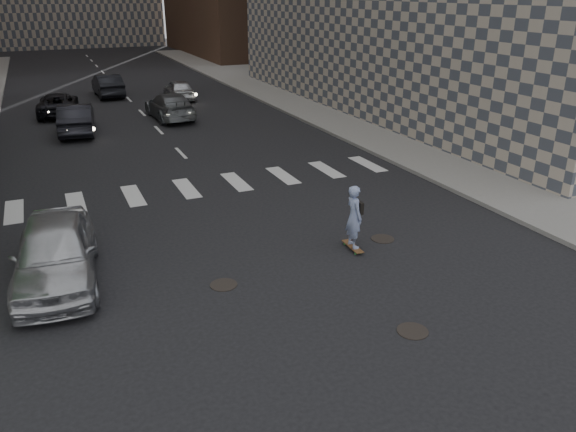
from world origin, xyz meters
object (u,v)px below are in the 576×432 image
(skateboarder, at_px, (354,217))
(traffic_car_c, at_px, (58,104))
(traffic_car_d, at_px, (179,89))
(traffic_car_e, at_px, (108,85))
(traffic_car_a, at_px, (76,119))
(traffic_car_b, at_px, (170,106))
(silver_sedan, at_px, (55,252))

(skateboarder, height_order, traffic_car_c, skateboarder)
(traffic_car_d, height_order, traffic_car_e, traffic_car_e)
(traffic_car_d, bearing_deg, traffic_car_a, 48.02)
(traffic_car_b, distance_m, traffic_car_d, 6.21)
(traffic_car_a, bearing_deg, traffic_car_d, -127.61)
(traffic_car_a, height_order, traffic_car_e, traffic_car_a)
(traffic_car_a, distance_m, traffic_car_b, 5.53)
(silver_sedan, bearing_deg, skateboarder, -4.25)
(traffic_car_a, bearing_deg, silver_sedan, 90.06)
(traffic_car_d, relative_size, traffic_car_e, 0.86)
(silver_sedan, height_order, traffic_car_a, silver_sedan)
(traffic_car_c, height_order, traffic_car_e, traffic_car_e)
(silver_sedan, relative_size, traffic_car_d, 1.22)
(traffic_car_b, distance_m, traffic_car_c, 6.99)
(silver_sedan, height_order, traffic_car_c, silver_sedan)
(skateboarder, relative_size, traffic_car_b, 0.38)
(traffic_car_a, xyz_separation_m, traffic_car_d, (7.22, 7.54, -0.10))
(traffic_car_c, xyz_separation_m, traffic_car_e, (3.57, 5.44, 0.12))
(traffic_car_c, distance_m, traffic_car_e, 6.51)
(skateboarder, xyz_separation_m, traffic_car_e, (-3.21, 29.04, -0.25))
(traffic_car_c, bearing_deg, traffic_car_a, 102.85)
(traffic_car_c, distance_m, traffic_car_d, 8.18)
(traffic_car_d, bearing_deg, skateboarder, 89.37)
(skateboarder, bearing_deg, traffic_car_a, 111.36)
(skateboarder, bearing_deg, silver_sedan, 173.11)
(skateboarder, xyz_separation_m, traffic_car_d, (1.09, 25.80, -0.34))
(traffic_car_c, bearing_deg, skateboarder, 111.95)
(traffic_car_a, xyz_separation_m, traffic_car_e, (2.92, 10.78, -0.01))
(skateboarder, relative_size, traffic_car_a, 0.41)
(traffic_car_a, relative_size, traffic_car_e, 1.01)
(traffic_car_b, xyz_separation_m, traffic_car_e, (-2.36, 9.14, 0.03))
(skateboarder, xyz_separation_m, traffic_car_a, (-6.14, 18.26, -0.24))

